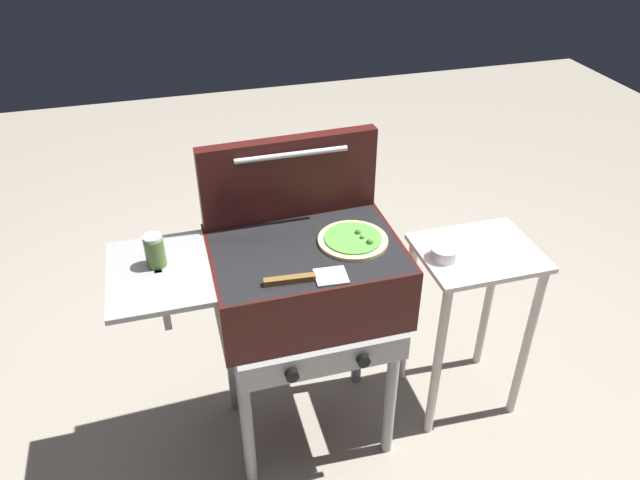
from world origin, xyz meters
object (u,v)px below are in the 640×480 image
Objects in this scene: sauce_jar at (155,251)px; prep_table at (471,297)px; grill at (302,283)px; spatula at (307,278)px; pizza_veggie at (353,240)px; topping_bowl_near at (445,253)px.

sauce_jar is 0.14× the size of prep_table.
prep_table is (0.67, 0.00, -0.21)m from grill.
sauce_jar reaches higher than spatula.
grill is at bearing -179.63° from prep_table.
grill is 0.71m from prep_table.
spatula is (-0.03, -0.17, 0.15)m from grill.
pizza_veggie is 2.26× the size of topping_bowl_near.
topping_bowl_near is (1.00, -0.04, -0.17)m from sauce_jar.
topping_bowl_near is (-0.14, -0.01, 0.24)m from prep_table.
sauce_jar reaches higher than pizza_veggie.
pizza_veggie is at bearing -2.28° from grill.
topping_bowl_near is at bearing 0.57° from pizza_veggie.
pizza_veggie reaches higher than spatula.
sauce_jar is at bearing 176.08° from pizza_veggie.
topping_bowl_near is at bearing 16.62° from spatula.
prep_table is 7.27× the size of topping_bowl_near.
pizza_veggie is (0.18, -0.01, 0.15)m from grill.
topping_bowl_near is (0.53, -0.00, 0.03)m from grill.
grill is 8.78× the size of sauce_jar.
spatula reaches higher than grill.
sauce_jar is at bearing 175.46° from grill.
sauce_jar is 0.49m from spatula.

